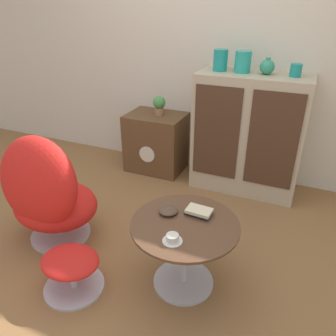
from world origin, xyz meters
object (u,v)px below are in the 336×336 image
object	(u,v)px
vase_inner_right	(267,67)
book_stack	(199,211)
ottoman	(71,267)
potted_plant	(159,105)
sideboard	(248,134)
bowl	(168,210)
teacup	(172,239)
vase_leftmost	(220,60)
tv_console	(156,142)
vase_rightmost	(296,70)
coffee_table	(184,243)
egg_chair	(47,195)
vase_inner_left	(243,62)

from	to	relation	value
vase_inner_right	book_stack	xyz separation A→B (m)	(-0.13, -1.30, -0.67)
ottoman	potted_plant	world-z (taller)	potted_plant
sideboard	bowl	xyz separation A→B (m)	(-0.22, -1.36, -0.05)
potted_plant	teacup	size ratio (longest dim) A/B	1.74
sideboard	vase_leftmost	world-z (taller)	vase_leftmost
sideboard	ottoman	size ratio (longest dim) A/B	2.87
tv_console	sideboard	bearing A→B (deg)	-0.80
vase_rightmost	bowl	bearing A→B (deg)	-111.57
potted_plant	book_stack	world-z (taller)	potted_plant
ottoman	potted_plant	bearing A→B (deg)	96.43
vase_inner_right	bowl	bearing A→B (deg)	-102.83
vase_inner_right	vase_rightmost	bearing A→B (deg)	0.00
sideboard	book_stack	xyz separation A→B (m)	(-0.04, -1.30, -0.05)
coffee_table	bowl	xyz separation A→B (m)	(-0.14, 0.06, 0.17)
egg_chair	vase_inner_right	bearing A→B (deg)	48.68
tv_console	ottoman	size ratio (longest dim) A/B	1.59
sideboard	ottoman	bearing A→B (deg)	-112.40
egg_chair	teacup	bearing A→B (deg)	-10.14
vase_leftmost	vase_inner_right	world-z (taller)	vase_leftmost
potted_plant	ottoman	bearing A→B (deg)	-83.57
vase_rightmost	potted_plant	size ratio (longest dim) A/B	0.53
coffee_table	book_stack	xyz separation A→B (m)	(0.04, 0.12, 0.17)
vase_inner_right	potted_plant	xyz separation A→B (m)	(-1.01, 0.01, -0.44)
vase_rightmost	potted_plant	bearing A→B (deg)	179.54
coffee_table	vase_inner_left	distance (m)	1.67
book_stack	teacup	bearing A→B (deg)	-99.45
ottoman	vase_rightmost	distance (m)	2.26
tv_console	vase_inner_left	world-z (taller)	vase_inner_left
potted_plant	teacup	xyz separation A→B (m)	(0.83, -1.62, -0.23)
vase_leftmost	teacup	size ratio (longest dim) A/B	1.62
teacup	book_stack	size ratio (longest dim) A/B	0.68
potted_plant	book_stack	xyz separation A→B (m)	(0.88, -1.31, -0.22)
sideboard	ottoman	xyz separation A→B (m)	(-0.72, -1.75, -0.38)
vase_inner_right	book_stack	size ratio (longest dim) A/B	0.83
sideboard	vase_inner_left	bearing A→B (deg)	178.12
sideboard	vase_inner_right	bearing A→B (deg)	2.47
book_stack	egg_chair	bearing A→B (deg)	-174.17
vase_inner_left	book_stack	bearing A→B (deg)	-86.66
teacup	bowl	xyz separation A→B (m)	(-0.13, 0.24, 0.00)
potted_plant	egg_chair	bearing A→B (deg)	-99.47
sideboard	vase_inner_right	distance (m)	0.62
sideboard	coffee_table	xyz separation A→B (m)	(-0.09, -1.42, -0.22)
coffee_table	vase_inner_left	bearing A→B (deg)	91.25
egg_chair	potted_plant	bearing A→B (deg)	80.53
egg_chair	vase_leftmost	xyz separation A→B (m)	(0.84, 1.42, 0.79)
tv_console	egg_chair	size ratio (longest dim) A/B	0.69
tv_console	teacup	world-z (taller)	tv_console
ottoman	potted_plant	distance (m)	1.86
vase_inner_right	teacup	xyz separation A→B (m)	(-0.18, -1.61, -0.67)
egg_chair	ottoman	bearing A→B (deg)	-37.42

